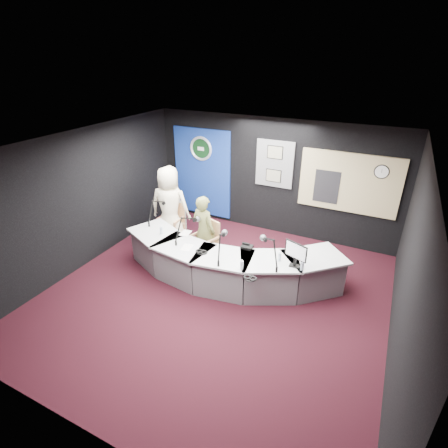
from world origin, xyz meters
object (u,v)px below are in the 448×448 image
at_px(armchair_right, 204,241).
at_px(armchair_left, 171,224).
at_px(broadcast_desk, 225,264).
at_px(person_man, 170,206).
at_px(person_woman, 204,231).

bearing_deg(armchair_right, armchair_left, 177.29).
bearing_deg(broadcast_desk, armchair_right, 151.12).
bearing_deg(person_man, person_woman, 144.36).
xyz_separation_m(broadcast_desk, armchair_left, (-1.82, 0.82, 0.09)).
bearing_deg(armchair_right, person_woman, -161.12).
height_order(armchair_left, person_woman, person_woman).
bearing_deg(person_man, broadcast_desk, 141.55).
xyz_separation_m(armchair_left, person_woman, (1.14, -0.45, 0.31)).
bearing_deg(broadcast_desk, person_man, 155.60).
height_order(person_man, person_woman, person_man).
relative_size(armchair_left, armchair_right, 0.87).
xyz_separation_m(armchair_left, person_man, (0.00, 0.00, 0.47)).
distance_m(armchair_right, person_woman, 0.24).
bearing_deg(broadcast_desk, armchair_left, 155.60).
bearing_deg(person_woman, armchair_left, -8.58).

